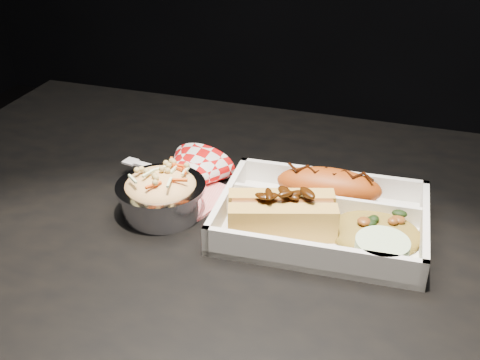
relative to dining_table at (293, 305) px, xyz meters
name	(u,v)px	position (x,y,z in m)	size (l,w,h in m)	color
dining_table	(293,305)	(0.00, 0.00, 0.00)	(1.20, 0.80, 0.75)	black
food_tray	(321,221)	(0.02, 0.05, 0.10)	(0.26, 0.19, 0.04)	white
fried_pastry	(329,186)	(0.02, 0.10, 0.12)	(0.14, 0.05, 0.05)	#A14110
hotdog	(282,212)	(-0.02, 0.02, 0.12)	(0.14, 0.09, 0.06)	gold
fried_rice_mound	(376,225)	(0.09, 0.04, 0.11)	(0.11, 0.09, 0.03)	olive
cupcake_liner	(381,252)	(0.10, -0.01, 0.11)	(0.06, 0.06, 0.03)	beige
foil_coleslaw_cup	(161,192)	(-0.18, 0.02, 0.12)	(0.11, 0.11, 0.07)	silver
napkin_fork	(184,179)	(-0.18, 0.08, 0.11)	(0.18, 0.13, 0.10)	red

